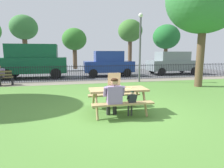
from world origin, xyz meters
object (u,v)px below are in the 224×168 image
far_tree_right (166,37)px  child_at_table (132,101)px  adult_at_table (114,96)px  parked_car_left (33,60)px  lamp_post_walkway (140,41)px  picnic_table_foreground (118,94)px  parked_car_right (173,62)px  far_tree_midright (130,31)px  pizza_box_open (115,85)px  far_tree_midleft (24,28)px  far_tree_center (74,40)px  parked_car_center (109,63)px  pizza_slice_on_table (129,88)px

far_tree_right → child_at_table: bearing=-121.2°
adult_at_table → parked_car_left: parked_car_left is taller
lamp_post_walkway → parked_car_left: lamp_post_walkway is taller
lamp_post_walkway → picnic_table_foreground: bearing=-116.9°
parked_car_right → far_tree_midright: 8.04m
pizza_box_open → far_tree_midleft: (-5.78, 16.35, 3.46)m
lamp_post_walkway → far_tree_center: size_ratio=0.94×
parked_car_left → far_tree_center: 8.11m
parked_car_center → parked_car_right: 5.70m
child_at_table → parked_car_left: (-4.22, 9.83, 0.81)m
pizza_box_open → far_tree_midleft: size_ratio=0.08×
parked_car_right → pizza_slice_on_table: bearing=-127.1°
far_tree_center → pizza_slice_on_table: bearing=-86.4°
picnic_table_foreground → adult_at_table: bearing=-118.1°
child_at_table → parked_car_right: bearing=54.1°
pizza_box_open → child_at_table: (0.34, -0.65, -0.39)m
pizza_slice_on_table → parked_car_left: 10.25m
picnic_table_foreground → far_tree_right: 19.80m
picnic_table_foreground → far_tree_midright: far_tree_midright is taller
pizza_box_open → far_tree_midleft: bearing=109.5°
lamp_post_walkway → far_tree_midleft: (-8.82, 10.63, 1.75)m
adult_at_table → far_tree_right: size_ratio=0.23×
pizza_slice_on_table → far_tree_center: bearing=93.6°
child_at_table → far_tree_center: bearing=93.2°
picnic_table_foreground → adult_at_table: size_ratio=1.54×
adult_at_table → far_tree_center: far_tree_center is taller
pizza_box_open → parked_car_left: parked_car_left is taller
pizza_slice_on_table → far_tree_center: (-1.04, 16.46, 2.48)m
child_at_table → parked_car_left: size_ratio=0.17×
picnic_table_foreground → far_tree_center: size_ratio=0.40×
picnic_table_foreground → parked_car_right: 11.87m
pizza_slice_on_table → adult_at_table: 0.79m
lamp_post_walkway → far_tree_midleft: far_tree_midleft is taller
adult_at_table → parked_car_center: bearing=78.8°
adult_at_table → lamp_post_walkway: bearing=63.0°
parked_car_right → picnic_table_foreground: bearing=-128.4°
child_at_table → parked_car_center: 9.95m
pizza_box_open → child_at_table: pizza_box_open is taller
parked_car_left → far_tree_right: (14.51, 7.17, 2.43)m
parked_car_center → parked_car_right: bearing=0.0°
parked_car_left → far_tree_midleft: (-1.90, 7.17, 3.04)m
adult_at_table → parked_car_right: bearing=52.0°
lamp_post_walkway → parked_car_center: 4.02m
pizza_box_open → far_tree_center: 16.53m
far_tree_midright → far_tree_right: bearing=0.0°
lamp_post_walkway → far_tree_right: bearing=54.5°
pizza_box_open → far_tree_center: size_ratio=0.10×
adult_at_table → far_tree_midright: size_ratio=0.21×
child_at_table → parked_car_center: bearing=81.8°
pizza_box_open → lamp_post_walkway: size_ratio=0.11×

